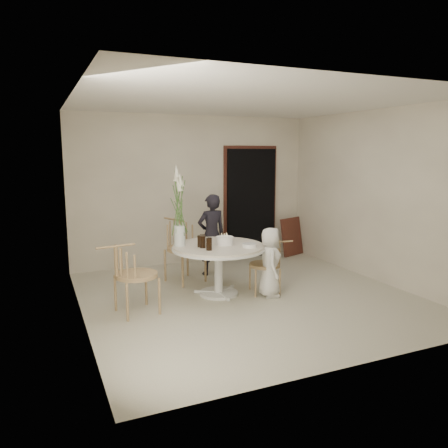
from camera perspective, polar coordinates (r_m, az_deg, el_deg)
name	(u,v)px	position (r m, az deg, el deg)	size (l,w,h in m)	color
ground	(248,296)	(6.33, 3.15, -9.42)	(4.50, 4.50, 0.00)	beige
room_shell	(249,183)	(6.01, 3.28, 5.37)	(4.50, 4.50, 4.50)	white
doorway	(251,203)	(8.52, 3.54, 2.70)	(1.00, 0.10, 2.10)	black
door_trim	(250,200)	(8.55, 3.42, 3.12)	(1.12, 0.03, 2.22)	#5D2920
table	(219,253)	(6.24, -0.72, -3.80)	(1.33, 1.33, 0.73)	silver
picture_frame	(292,237)	(8.81, 8.84, -1.64)	(0.56, 0.04, 0.75)	#5D2920
chair_far	(180,241)	(7.00, -5.83, -2.19)	(0.67, 0.70, 0.99)	tan
chair_right	(272,259)	(6.41, 6.29, -4.58)	(0.52, 0.49, 0.77)	tan
chair_left	(126,269)	(5.60, -12.62, -5.75)	(0.60, 0.57, 0.92)	tan
girl	(212,235)	(7.27, -1.64, -1.40)	(0.50, 0.32, 1.36)	black
boy	(270,262)	(6.25, 6.04, -4.97)	(0.48, 0.32, 0.99)	silver
birthday_cake	(225,241)	(6.23, 0.09, -2.19)	(0.25, 0.25, 0.17)	white
cola_tumbler_a	(203,242)	(6.03, -2.79, -2.35)	(0.08, 0.08, 0.17)	black
cola_tumbler_b	(209,244)	(5.88, -1.97, -2.63)	(0.08, 0.08, 0.17)	black
cola_tumbler_c	(203,240)	(6.17, -2.80, -2.11)	(0.08, 0.08, 0.16)	black
cola_tumbler_d	(200,241)	(6.09, -3.14, -2.26)	(0.08, 0.08, 0.16)	black
plate_stack	(250,245)	(6.08, 3.36, -2.82)	(0.20, 0.20, 0.05)	white
flower_vase	(179,210)	(6.12, -5.88, 1.84)	(0.16, 0.16, 1.15)	silver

